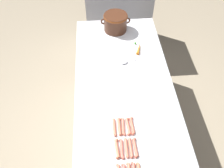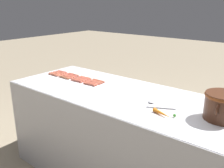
{
  "view_description": "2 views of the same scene",
  "coord_description": "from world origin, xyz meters",
  "px_view_note": "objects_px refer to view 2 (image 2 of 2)",
  "views": [
    {
      "loc": [
        -0.21,
        -1.33,
        2.56
      ],
      "look_at": [
        -0.11,
        -0.0,
        1.03
      ],
      "focal_mm": 39.5,
      "sensor_mm": 36.0,
      "label": 1
    },
    {
      "loc": [
        1.69,
        1.28,
        1.68
      ],
      "look_at": [
        -0.01,
        -0.09,
        0.97
      ],
      "focal_mm": 40.26,
      "sensor_mm": 36.0,
      "label": 2
    }
  ],
  "objects_px": {
    "hot_dog_6": "(83,78)",
    "hot_dog_12": "(55,74)",
    "hot_dog_11": "(94,82)",
    "hot_dog_18": "(77,81)",
    "hot_dog_7": "(96,82)",
    "hot_dog_19": "(89,84)",
    "hot_dog_0": "(62,72)",
    "hot_dog_14": "(79,80)",
    "hot_dog_10": "(81,79)",
    "hot_dog_13": "(67,77)",
    "serving_spoon": "(155,104)",
    "hot_dog_2": "(86,78)",
    "hot_dog_3": "(99,81)",
    "hot_dog_1": "(74,75)",
    "bean_pot": "(223,105)",
    "hot_dog_9": "(69,76)",
    "hot_dog_4": "(60,73)",
    "hot_dog_15": "(92,83)",
    "carrot": "(163,114)",
    "hot_dog_5": "(71,75)",
    "hot_dog_16": "(53,74)",
    "hot_dog_17": "(64,77)",
    "hot_dog_8": "(58,73)"
  },
  "relations": [
    {
      "from": "hot_dog_6",
      "to": "hot_dog_12",
      "type": "relative_size",
      "value": 1.0
    },
    {
      "from": "hot_dog_11",
      "to": "hot_dog_18",
      "type": "distance_m",
      "value": 0.19
    },
    {
      "from": "hot_dog_7",
      "to": "hot_dog_19",
      "type": "distance_m",
      "value": 0.1
    },
    {
      "from": "hot_dog_0",
      "to": "hot_dog_14",
      "type": "bearing_deg",
      "value": 74.95
    },
    {
      "from": "hot_dog_10",
      "to": "hot_dog_13",
      "type": "distance_m",
      "value": 0.19
    },
    {
      "from": "hot_dog_12",
      "to": "serving_spoon",
      "type": "distance_m",
      "value": 1.3
    },
    {
      "from": "hot_dog_6",
      "to": "hot_dog_11",
      "type": "distance_m",
      "value": 0.19
    },
    {
      "from": "hot_dog_14",
      "to": "hot_dog_6",
      "type": "bearing_deg",
      "value": -177.5
    },
    {
      "from": "hot_dog_6",
      "to": "serving_spoon",
      "type": "height_order",
      "value": "hot_dog_6"
    },
    {
      "from": "hot_dog_2",
      "to": "hot_dog_3",
      "type": "xyz_separation_m",
      "value": [
        -0.0,
        0.18,
        0.0
      ]
    },
    {
      "from": "hot_dog_6",
      "to": "hot_dog_2",
      "type": "bearing_deg",
      "value": 172.65
    },
    {
      "from": "hot_dog_6",
      "to": "hot_dog_1",
      "type": "bearing_deg",
      "value": -101.24
    },
    {
      "from": "hot_dog_1",
      "to": "serving_spoon",
      "type": "relative_size",
      "value": 0.62
    },
    {
      "from": "bean_pot",
      "to": "hot_dog_10",
      "type": "bearing_deg",
      "value": -91.59
    },
    {
      "from": "hot_dog_9",
      "to": "hot_dog_14",
      "type": "relative_size",
      "value": 1.0
    },
    {
      "from": "hot_dog_4",
      "to": "hot_dog_15",
      "type": "xyz_separation_m",
      "value": [
        0.07,
        0.55,
        0.0
      ]
    },
    {
      "from": "hot_dog_3",
      "to": "hot_dog_14",
      "type": "distance_m",
      "value": 0.21
    },
    {
      "from": "hot_dog_18",
      "to": "carrot",
      "type": "relative_size",
      "value": 0.89
    },
    {
      "from": "hot_dog_5",
      "to": "hot_dog_16",
      "type": "distance_m",
      "value": 0.2
    },
    {
      "from": "hot_dog_13",
      "to": "hot_dog_19",
      "type": "bearing_deg",
      "value": 84.59
    },
    {
      "from": "hot_dog_1",
      "to": "hot_dog_15",
      "type": "bearing_deg",
      "value": 74.11
    },
    {
      "from": "hot_dog_15",
      "to": "hot_dog_16",
      "type": "height_order",
      "value": "same"
    },
    {
      "from": "carrot",
      "to": "hot_dog_2",
      "type": "bearing_deg",
      "value": -106.27
    },
    {
      "from": "hot_dog_3",
      "to": "hot_dog_0",
      "type": "bearing_deg",
      "value": -89.78
    },
    {
      "from": "hot_dog_3",
      "to": "hot_dog_6",
      "type": "relative_size",
      "value": 1.0
    },
    {
      "from": "hot_dog_15",
      "to": "hot_dog_17",
      "type": "height_order",
      "value": "same"
    },
    {
      "from": "hot_dog_0",
      "to": "hot_dog_13",
      "type": "xyz_separation_m",
      "value": [
        0.1,
        0.19,
        0.0
      ]
    },
    {
      "from": "hot_dog_6",
      "to": "hot_dog_3",
      "type": "bearing_deg",
      "value": 101.76
    },
    {
      "from": "hot_dog_5",
      "to": "hot_dog_15",
      "type": "bearing_deg",
      "value": 79.48
    },
    {
      "from": "hot_dog_13",
      "to": "bean_pot",
      "type": "height_order",
      "value": "bean_pot"
    },
    {
      "from": "hot_dog_6",
      "to": "hot_dog_7",
      "type": "distance_m",
      "value": 0.19
    },
    {
      "from": "hot_dog_0",
      "to": "hot_dog_3",
      "type": "distance_m",
      "value": 0.55
    },
    {
      "from": "hot_dog_2",
      "to": "hot_dog_7",
      "type": "bearing_deg",
      "value": 79.46
    },
    {
      "from": "hot_dog_5",
      "to": "hot_dog_18",
      "type": "xyz_separation_m",
      "value": [
        0.1,
        0.19,
        0.0
      ]
    },
    {
      "from": "hot_dog_1",
      "to": "bean_pot",
      "type": "bearing_deg",
      "value": 86.04
    },
    {
      "from": "hot_dog_8",
      "to": "hot_dog_15",
      "type": "height_order",
      "value": "same"
    },
    {
      "from": "hot_dog_15",
      "to": "carrot",
      "type": "height_order",
      "value": "carrot"
    },
    {
      "from": "serving_spoon",
      "to": "carrot",
      "type": "relative_size",
      "value": 1.44
    },
    {
      "from": "hot_dog_16",
      "to": "bean_pot",
      "type": "bearing_deg",
      "value": 90.86
    },
    {
      "from": "hot_dog_9",
      "to": "hot_dog_15",
      "type": "xyz_separation_m",
      "value": [
        0.03,
        0.36,
        0.0
      ]
    },
    {
      "from": "hot_dog_3",
      "to": "hot_dog_9",
      "type": "height_order",
      "value": "same"
    },
    {
      "from": "hot_dog_4",
      "to": "serving_spoon",
      "type": "bearing_deg",
      "value": 84.04
    },
    {
      "from": "hot_dog_16",
      "to": "carrot",
      "type": "bearing_deg",
      "value": 82.9
    },
    {
      "from": "serving_spoon",
      "to": "hot_dog_11",
      "type": "bearing_deg",
      "value": -98.12
    },
    {
      "from": "hot_dog_7",
      "to": "carrot",
      "type": "relative_size",
      "value": 0.9
    },
    {
      "from": "hot_dog_1",
      "to": "hot_dog_14",
      "type": "relative_size",
      "value": 1.0
    },
    {
      "from": "hot_dog_15",
      "to": "bean_pot",
      "type": "relative_size",
      "value": 0.5
    },
    {
      "from": "hot_dog_19",
      "to": "hot_dog_12",
      "type": "bearing_deg",
      "value": -93.33
    },
    {
      "from": "hot_dog_7",
      "to": "hot_dog_14",
      "type": "relative_size",
      "value": 1.0
    },
    {
      "from": "hot_dog_1",
      "to": "serving_spoon",
      "type": "distance_m",
      "value": 1.13
    }
  ]
}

